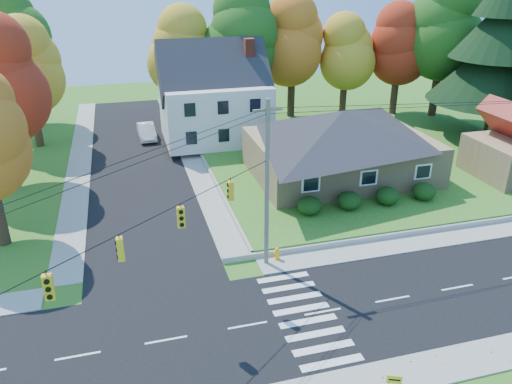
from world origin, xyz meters
TOP-DOWN VIEW (x-y plane):
  - ground at (0.00, 0.00)m, footprint 120.00×120.00m
  - road_main at (0.00, 0.00)m, footprint 90.00×8.00m
  - road_cross at (-8.00, 26.00)m, footprint 8.00×44.00m
  - sidewalk_north at (0.00, 5.00)m, footprint 90.00×2.00m
  - sidewalk_south at (0.00, -5.00)m, footprint 90.00×2.00m
  - lawn at (13.00, 21.00)m, footprint 30.00×30.00m
  - ranch_house at (8.00, 16.00)m, footprint 14.60×10.60m
  - colonial_house at (0.04, 28.00)m, footprint 10.40×8.40m
  - hedge_row at (7.50, 9.80)m, footprint 10.70×1.70m
  - traffic_infrastructure at (-0.15, 1.35)m, footprint 38.10×10.66m
  - tree_lot_0 at (-2.00, 34.00)m, footprint 6.72×6.72m
  - tree_lot_1 at (4.00, 33.00)m, footprint 7.84×7.84m
  - tree_lot_2 at (10.00, 34.00)m, footprint 7.28×7.28m
  - tree_lot_3 at (16.00, 33.00)m, footprint 6.16×6.16m
  - tree_lot_4 at (22.00, 32.00)m, footprint 6.72×6.72m
  - tree_lot_5 at (26.00, 30.00)m, footprint 8.40×8.40m
  - conifer_east_a at (27.00, 22.00)m, footprint 12.80×12.80m
  - tree_west_2 at (-17.00, 32.00)m, footprint 6.72×6.72m
  - tree_west_3 at (-19.00, 40.00)m, footprint 7.84×7.84m
  - white_car at (-6.57, 31.47)m, footprint 1.79×4.70m
  - fire_hydrant at (-0.75, 5.43)m, footprint 0.49×0.38m
  - yard_sign at (0.82, -5.63)m, footprint 0.60×0.28m

SIDE VIEW (x-z plane):
  - ground at x=0.00m, z-range 0.00..0.00m
  - road_main at x=0.00m, z-range 0.00..0.02m
  - road_cross at x=-8.00m, z-range 0.00..0.02m
  - sidewalk_north at x=0.00m, z-range 0.00..0.08m
  - sidewalk_south at x=0.00m, z-range 0.00..0.08m
  - lawn at x=13.00m, z-range 0.00..0.50m
  - fire_hydrant at x=-0.75m, z-range -0.02..0.83m
  - yard_sign at x=0.82m, z-range 0.17..0.97m
  - white_car at x=-6.57m, z-range 0.02..1.55m
  - hedge_row at x=7.50m, z-range 0.50..1.77m
  - ranch_house at x=8.00m, z-range 0.57..5.97m
  - colonial_house at x=0.04m, z-range -0.22..9.38m
  - traffic_infrastructure at x=-0.15m, z-range 0.15..10.15m
  - tree_lot_3 at x=16.00m, z-range 1.92..13.39m
  - tree_west_2 at x=-17.00m, z-range 1.55..14.06m
  - tree_lot_0 at x=-2.00m, z-range 2.05..14.56m
  - tree_lot_4 at x=22.00m, z-range 2.05..14.56m
  - tree_lot_2 at x=10.00m, z-range 2.18..15.74m
  - tree_west_3 at x=-19.00m, z-range 1.81..16.41m
  - conifer_east_a at x=27.00m, z-range 0.91..17.87m
  - tree_lot_1 at x=4.00m, z-range 2.31..16.91m
  - tree_lot_5 at x=26.00m, z-range 2.45..18.09m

